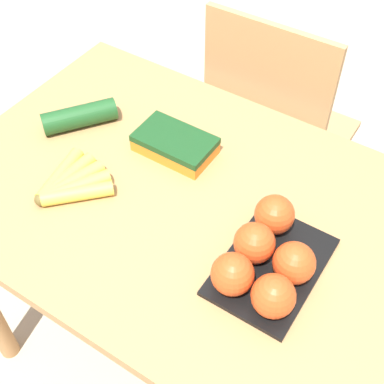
# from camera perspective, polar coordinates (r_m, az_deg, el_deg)

# --- Properties ---
(ground_plane) EXTENTS (12.00, 12.00, 0.00)m
(ground_plane) POSITION_cam_1_polar(r_m,az_deg,el_deg) (1.85, -0.00, -16.87)
(ground_plane) COLOR #B7A88E
(dining_table) EXTENTS (1.15, 0.76, 0.78)m
(dining_table) POSITION_cam_1_polar(r_m,az_deg,el_deg) (1.28, -0.00, -4.71)
(dining_table) COLOR #B27F4C
(dining_table) RESTS_ON ground_plane
(chair) EXTENTS (0.42, 0.40, 0.96)m
(chair) POSITION_cam_1_polar(r_m,az_deg,el_deg) (1.78, 8.69, 5.98)
(chair) COLOR tan
(chair) RESTS_ON ground_plane
(banana_bunch) EXTENTS (0.17, 0.17, 0.03)m
(banana_bunch) POSITION_cam_1_polar(r_m,az_deg,el_deg) (1.23, -12.91, 0.85)
(banana_bunch) COLOR brown
(banana_bunch) RESTS_ON dining_table
(tomato_pack) EXTENTS (0.18, 0.27, 0.09)m
(tomato_pack) POSITION_cam_1_polar(r_m,az_deg,el_deg) (1.05, 7.97, -7.02)
(tomato_pack) COLOR black
(tomato_pack) RESTS_ON dining_table
(carrot_bag) EXTENTS (0.19, 0.11, 0.05)m
(carrot_bag) POSITION_cam_1_polar(r_m,az_deg,el_deg) (1.27, -1.83, 5.26)
(carrot_bag) COLOR orange
(carrot_bag) RESTS_ON dining_table
(cucumber_near) EXTENTS (0.15, 0.18, 0.06)m
(cucumber_near) POSITION_cam_1_polar(r_m,az_deg,el_deg) (1.37, -11.91, 7.89)
(cucumber_near) COLOR #1E5123
(cucumber_near) RESTS_ON dining_table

